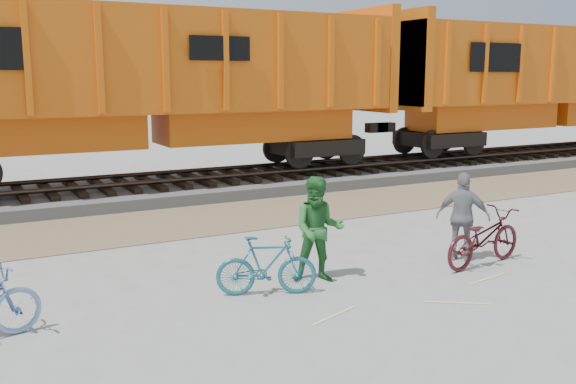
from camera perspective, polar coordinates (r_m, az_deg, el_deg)
name	(u,v)px	position (r m, az deg, el deg)	size (l,w,h in m)	color
ground	(361,287)	(9.91, 6.54, -8.43)	(120.00, 120.00, 0.00)	#9E9E99
gravel_strip	(223,217)	(14.60, -5.83, -2.26)	(120.00, 3.00, 0.02)	#8D7657
ballast_bed	(174,188)	(17.80, -10.14, 0.37)	(120.00, 4.00, 0.30)	slate
track	(173,176)	(17.75, -10.17, 1.39)	(120.00, 2.60, 0.24)	black
hopper_car_center	(148,82)	(17.37, -12.34, 9.52)	(14.00, 3.13, 4.65)	black
hopper_car_right	(546,80)	(25.89, 21.97, 9.20)	(14.00, 3.13, 4.65)	black
bicycle_teal	(266,266)	(9.41, -1.94, -6.56)	(0.42, 1.47, 0.89)	#1F6375
bicycle_maroon	(483,238)	(11.33, 16.98, -3.90)	(0.64, 1.83, 0.96)	#45141B
person_man	(318,230)	(9.94, 2.72, -3.35)	(0.80, 0.63, 1.65)	#276A2C
person_woman	(463,217)	(11.48, 15.29, -2.14)	(0.91, 0.38, 1.54)	gray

